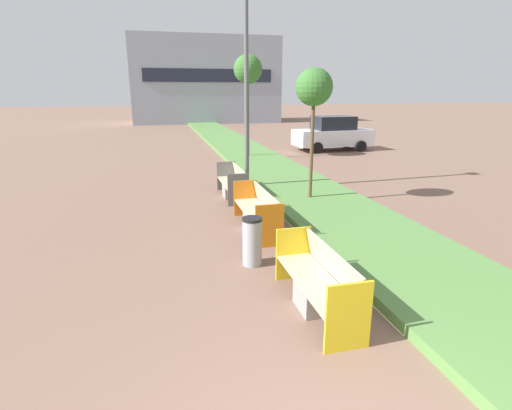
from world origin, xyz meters
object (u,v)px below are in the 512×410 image
at_px(litter_bin, 252,241).
at_px(bench_grey_frame, 233,185).
at_px(bench_yellow_frame, 318,286).
at_px(bench_orange_frame, 258,214).
at_px(sapling_tree_near, 314,89).
at_px(sapling_tree_far, 248,70).
at_px(street_lamp_post, 246,62).
at_px(parked_car_distant, 333,134).

bearing_deg(litter_bin, bench_grey_frame, 83.28).
bearing_deg(bench_yellow_frame, bench_orange_frame, 89.96).
relative_size(sapling_tree_near, sapling_tree_far, 0.79).
bearing_deg(street_lamp_post, sapling_tree_near, -53.25).
distance_m(street_lamp_post, parked_car_distant, 10.72).
bearing_deg(litter_bin, street_lamp_post, 78.20).
bearing_deg(sapling_tree_far, street_lamp_post, -103.32).
xyz_separation_m(litter_bin, sapling_tree_far, (2.66, 11.92, 3.63)).
bearing_deg(parked_car_distant, sapling_tree_near, -119.59).
bearing_deg(parked_car_distant, bench_grey_frame, -131.90).
bearing_deg(litter_bin, sapling_tree_far, 77.41).
relative_size(bench_orange_frame, sapling_tree_near, 0.62).
bearing_deg(sapling_tree_near, bench_orange_frame, -137.44).
height_order(bench_grey_frame, street_lamp_post, street_lamp_post).
bearing_deg(bench_grey_frame, parked_car_distant, 49.99).
xyz_separation_m(bench_yellow_frame, sapling_tree_near, (2.07, 5.61, 2.87)).
relative_size(litter_bin, parked_car_distant, 0.22).
distance_m(bench_grey_frame, litter_bin, 5.05).
distance_m(bench_grey_frame, sapling_tree_far, 8.11).
bearing_deg(sapling_tree_far, sapling_tree_near, -90.00).
bearing_deg(street_lamp_post, parked_car_distant, 49.93).
relative_size(bench_yellow_frame, parked_car_distant, 0.50).
height_order(street_lamp_post, sapling_tree_far, street_lamp_post).
height_order(bench_grey_frame, parked_car_distant, parked_car_distant).
bearing_deg(sapling_tree_far, parked_car_distant, 18.24).
bearing_deg(bench_orange_frame, bench_grey_frame, 90.07).
bearing_deg(sapling_tree_near, sapling_tree_far, 90.00).
bearing_deg(bench_orange_frame, sapling_tree_far, 78.33).
height_order(street_lamp_post, sapling_tree_near, street_lamp_post).
xyz_separation_m(bench_orange_frame, sapling_tree_far, (2.07, 10.00, 3.72)).
distance_m(bench_yellow_frame, bench_grey_frame, 6.82).
height_order(bench_orange_frame, parked_car_distant, parked_car_distant).
bearing_deg(bench_orange_frame, parked_car_distant, 58.35).
height_order(litter_bin, sapling_tree_near, sapling_tree_near).
height_order(bench_grey_frame, litter_bin, bench_grey_frame).
height_order(bench_yellow_frame, sapling_tree_far, sapling_tree_far).
relative_size(bench_yellow_frame, sapling_tree_far, 0.44).
bearing_deg(litter_bin, bench_yellow_frame, -71.79).
bearing_deg(bench_yellow_frame, bench_grey_frame, 90.01).
distance_m(bench_orange_frame, sapling_tree_near, 4.01).
relative_size(street_lamp_post, sapling_tree_near, 1.92).
relative_size(bench_grey_frame, parked_car_distant, 0.48).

